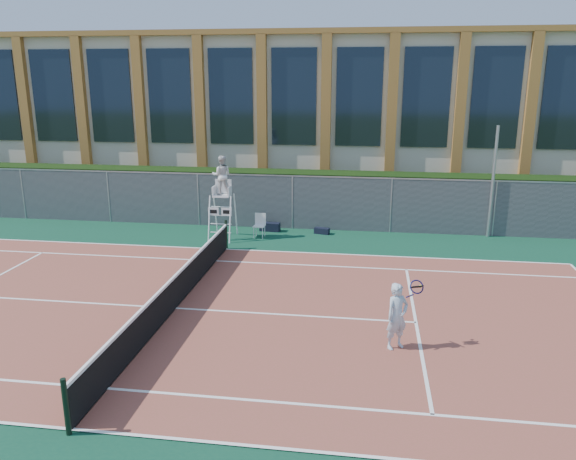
# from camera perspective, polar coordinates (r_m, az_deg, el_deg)

# --- Properties ---
(ground) EXTENTS (120.00, 120.00, 0.00)m
(ground) POSITION_cam_1_polar(r_m,az_deg,el_deg) (15.69, -11.35, -7.90)
(ground) COLOR #233814
(apron) EXTENTS (36.00, 20.00, 0.01)m
(apron) POSITION_cam_1_polar(r_m,az_deg,el_deg) (16.55, -10.21, -6.56)
(apron) COLOR #0D3C29
(apron) RESTS_ON ground
(tennis_court) EXTENTS (23.77, 10.97, 0.02)m
(tennis_court) POSITION_cam_1_polar(r_m,az_deg,el_deg) (15.68, -11.36, -7.83)
(tennis_court) COLOR brown
(tennis_court) RESTS_ON apron
(tennis_net) EXTENTS (0.10, 11.30, 1.10)m
(tennis_net) POSITION_cam_1_polar(r_m,az_deg,el_deg) (15.48, -11.46, -6.07)
(tennis_net) COLOR black
(tennis_net) RESTS_ON ground
(fence) EXTENTS (40.00, 0.06, 2.20)m
(fence) POSITION_cam_1_polar(r_m,az_deg,el_deg) (23.45, -4.40, 2.92)
(fence) COLOR #595E60
(fence) RESTS_ON ground
(hedge) EXTENTS (40.00, 1.40, 2.20)m
(hedge) POSITION_cam_1_polar(r_m,az_deg,el_deg) (24.59, -3.80, 3.51)
(hedge) COLOR black
(hedge) RESTS_ON ground
(building) EXTENTS (45.00, 10.60, 8.22)m
(building) POSITION_cam_1_polar(r_m,az_deg,el_deg) (31.96, -0.89, 11.76)
(building) COLOR beige
(building) RESTS_ON ground
(steel_pole) EXTENTS (0.12, 0.12, 4.35)m
(steel_pole) POSITION_cam_1_polar(r_m,az_deg,el_deg) (23.08, 20.08, 4.56)
(steel_pole) COLOR #9EA0A5
(steel_pole) RESTS_ON ground
(umpire_chair) EXTENTS (0.91, 1.40, 3.27)m
(umpire_chair) POSITION_cam_1_polar(r_m,az_deg,el_deg) (21.64, -6.75, 5.30)
(umpire_chair) COLOR white
(umpire_chair) RESTS_ON ground
(plastic_chair) EXTENTS (0.46, 0.46, 0.93)m
(plastic_chair) POSITION_cam_1_polar(r_m,az_deg,el_deg) (22.04, -2.88, 0.70)
(plastic_chair) COLOR silver
(plastic_chair) RESTS_ON apron
(sports_bag_near) EXTENTS (0.84, 0.40, 0.35)m
(sports_bag_near) POSITION_cam_1_polar(r_m,az_deg,el_deg) (22.94, -1.85, 0.33)
(sports_bag_near) COLOR black
(sports_bag_near) RESTS_ON apron
(sports_bag_far) EXTENTS (0.65, 0.40, 0.24)m
(sports_bag_far) POSITION_cam_1_polar(r_m,az_deg,el_deg) (22.58, 3.46, -0.08)
(sports_bag_far) COLOR black
(sports_bag_far) RESTS_ON apron
(tennis_player) EXTENTS (0.95, 0.74, 1.60)m
(tennis_player) POSITION_cam_1_polar(r_m,az_deg,el_deg) (13.20, 11.04, -8.56)
(tennis_player) COLOR #AEC1D1
(tennis_player) RESTS_ON tennis_court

